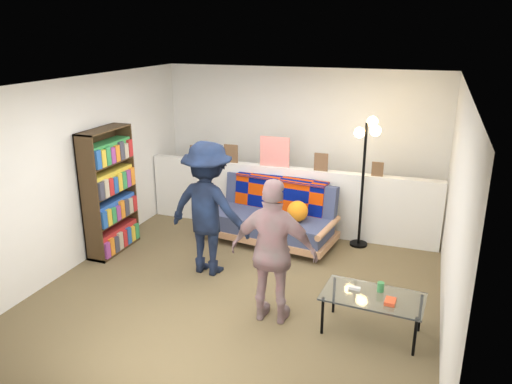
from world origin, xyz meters
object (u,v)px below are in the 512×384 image
bookshelf (109,195)px  person_left (208,209)px  futon_sofa (273,217)px  coffee_table (373,298)px  person_right (274,252)px  floor_lamp (366,156)px

bookshelf → person_left: bearing=-4.8°
bookshelf → futon_sofa: bearing=27.2°
futon_sofa → coffee_table: 2.49m
bookshelf → person_right: (2.64, -0.92, -0.02)m
floor_lamp → person_right: floor_lamp is taller
futon_sofa → person_left: 1.34m
futon_sofa → bookshelf: bookshelf is taller
futon_sofa → person_left: size_ratio=1.14×
bookshelf → floor_lamp: floor_lamp is taller
futon_sofa → person_left: (-0.48, -1.16, 0.48)m
person_right → bookshelf: bearing=-21.1°
futon_sofa → person_left: person_left is taller
bookshelf → person_left: size_ratio=1.02×
coffee_table → person_right: (-1.02, -0.10, 0.39)m
person_left → person_right: bearing=151.2°
person_left → floor_lamp: bearing=-132.3°
bookshelf → coffee_table: size_ratio=1.66×
floor_lamp → person_left: size_ratio=1.09×
coffee_table → floor_lamp: bearing=101.3°
floor_lamp → person_left: (-1.69, -1.46, -0.46)m
coffee_table → floor_lamp: size_ratio=0.56×
person_left → bookshelf: bearing=2.1°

